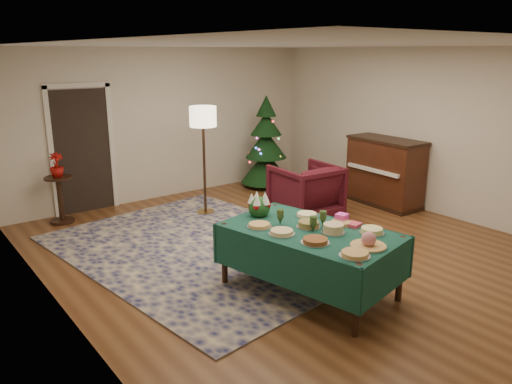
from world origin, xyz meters
TOP-DOWN VIEW (x-y plane):
  - room_shell at (0.00, 0.00)m, footprint 7.00×7.00m
  - doorway at (-1.60, 3.48)m, footprint 1.08×0.04m
  - rug at (-0.90, 0.80)m, footprint 3.69×4.56m
  - buffet_table at (-0.67, -1.00)m, footprint 1.49×2.10m
  - platter_0 at (-0.84, -1.79)m, footprint 0.30×0.30m
  - platter_1 at (-0.56, -1.71)m, footprint 0.36×0.36m
  - platter_2 at (-0.23, -1.48)m, footprint 0.27×0.27m
  - platter_3 at (-0.90, -1.31)m, footprint 0.30×0.30m
  - platter_4 at (-0.55, -1.22)m, footprint 0.26×0.26m
  - platter_5 at (-0.29, -1.09)m, footprint 0.26×0.26m
  - platter_6 at (-1.01, -0.92)m, footprint 0.28×0.28m
  - platter_7 at (-0.63, -0.93)m, footprint 0.27×0.27m
  - platter_8 at (-0.38, -0.63)m, footprint 0.27×0.27m
  - platter_9 at (-1.06, -0.59)m, footprint 0.28×0.28m
  - goblet_0 at (-0.82, -0.66)m, footprint 0.08×0.08m
  - goblet_1 at (-0.47, -0.99)m, footprint 0.08×0.08m
  - goblet_2 at (-0.69, -1.06)m, footprint 0.08×0.08m
  - napkin_stack at (-0.21, -1.20)m, footprint 0.18×0.18m
  - gift_box at (-0.21, -1.03)m, footprint 0.14×0.14m
  - centerpiece at (-0.81, -0.27)m, footprint 0.27×0.27m
  - armchair at (1.12, 0.99)m, footprint 1.00×0.95m
  - floor_lamp at (-0.08, 2.15)m, footprint 0.43×0.43m
  - side_table at (-2.14, 3.13)m, footprint 0.42×0.42m
  - potted_plant at (-2.14, 3.13)m, footprint 0.21×0.37m
  - christmas_tree at (1.82, 2.90)m, footprint 1.32×1.32m
  - piano at (2.70, 0.66)m, footprint 0.71×1.39m

SIDE VIEW (x-z plane):
  - rug at x=-0.90m, z-range 0.00..0.02m
  - side_table at x=-2.14m, z-range -0.01..0.73m
  - armchair at x=1.12m, z-range 0.00..0.97m
  - piano at x=2.70m, z-range -0.01..1.16m
  - buffet_table at x=-0.67m, z-range 0.22..0.97m
  - platter_8 at x=-0.38m, z-range 0.74..0.78m
  - platter_9 at x=-1.06m, z-range 0.74..0.78m
  - platter_5 at x=-0.29m, z-range 0.74..0.78m
  - napkin_stack at x=-0.21m, z-range 0.74..0.78m
  - platter_0 at x=-0.84m, z-range 0.74..0.79m
  - platter_3 at x=-0.90m, z-range 0.74..0.79m
  - platter_6 at x=-1.01m, z-range 0.74..0.79m
  - platter_2 at x=-0.23m, z-range 0.74..0.80m
  - platter_7 at x=-0.63m, z-range 0.74..0.81m
  - platter_4 at x=-0.55m, z-range 0.74..0.84m
  - gift_box at x=-0.21m, z-range 0.74..0.84m
  - platter_1 at x=-0.56m, z-range 0.72..0.88m
  - christmas_tree at x=1.82m, z-range -0.09..1.72m
  - goblet_0 at x=-0.82m, z-range 0.75..0.92m
  - goblet_1 at x=-0.47m, z-range 0.75..0.92m
  - goblet_2 at x=-0.69m, z-range 0.75..0.92m
  - potted_plant at x=-2.14m, z-range 0.74..0.95m
  - centerpiece at x=-0.81m, z-range 0.72..1.03m
  - doorway at x=-1.60m, z-range 0.02..2.18m
  - room_shell at x=0.00m, z-range -2.15..4.85m
  - floor_lamp at x=-0.08m, z-range 0.62..2.40m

